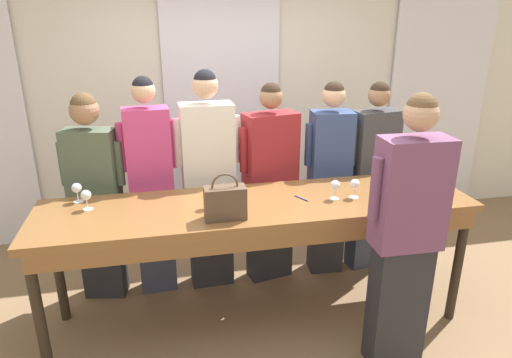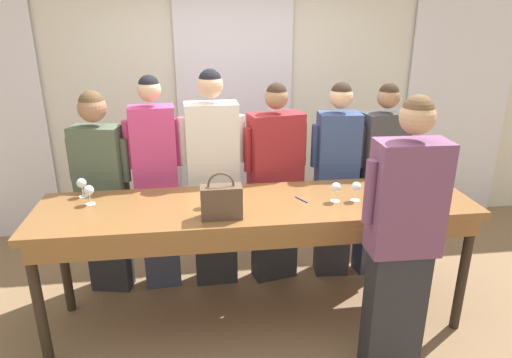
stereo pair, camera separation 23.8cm
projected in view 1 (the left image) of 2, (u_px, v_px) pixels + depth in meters
The scene contains 21 objects.
ground_plane at pixel (258, 317), 3.57m from camera, with size 18.00×18.00×0.00m, color #846647.
wall_back at pixel (222, 99), 4.73m from camera, with size 12.00×0.06×2.80m.
curtain_panel_center at pixel (223, 105), 4.69m from camera, with size 1.17×0.03×2.69m.
curtain_panel_right at pixel (438, 97), 5.18m from camera, with size 1.17×0.03×2.69m.
tasting_bar at pixel (259, 216), 3.24m from camera, with size 3.09×0.76×0.98m.
wine_bottle at pixel (406, 171), 3.49m from camera, with size 0.08×0.08×0.33m.
handbag at pixel (225, 202), 2.94m from camera, with size 0.27×0.12×0.31m.
wine_glass_front_left at pixel (355, 185), 3.29m from camera, with size 0.07×0.07×0.14m.
wine_glass_front_mid at pixel (383, 168), 3.65m from camera, with size 0.07×0.07×0.14m.
wine_glass_front_right at pixel (86, 196), 3.09m from camera, with size 0.07×0.07×0.14m.
wine_glass_center_left at pixel (335, 186), 3.26m from camera, with size 0.07×0.07×0.14m.
wine_glass_center_mid at pixel (208, 195), 3.11m from camera, with size 0.07×0.07×0.14m.
wine_glass_center_right at pixel (77, 189), 3.21m from camera, with size 0.07×0.07×0.14m.
pen at pixel (301, 198), 3.30m from camera, with size 0.07×0.12×0.01m.
guest_olive_jacket at pixel (95, 195), 3.58m from camera, with size 0.50×0.28×1.70m.
guest_pink_top at pixel (151, 186), 3.65m from camera, with size 0.46×0.23×1.81m.
guest_cream_sweater at pixel (209, 181), 3.74m from camera, with size 0.53×0.25×1.85m.
guest_striped_shirt at pixel (270, 184), 3.86m from camera, with size 0.55×0.31×1.73m.
guest_navy_coat at pixel (329, 178), 3.96m from camera, with size 0.46×0.26×1.73m.
guest_beige_cap at pixel (372, 176), 4.04m from camera, with size 0.52×0.27×1.71m.
host_pouring at pixel (406, 236), 2.82m from camera, with size 0.53×0.23×1.83m.
Camera 1 is at (-0.64, -2.91, 2.25)m, focal length 32.00 mm.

